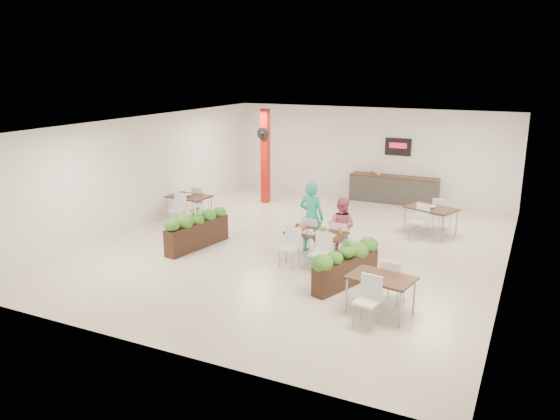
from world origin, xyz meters
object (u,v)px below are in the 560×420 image
Objects in this scene: diner_woman at (341,227)px; planter_left at (197,228)px; side_table_c at (381,283)px; red_column at (265,155)px; side_table_b at (431,212)px; diner_man at (311,217)px; service_counter at (394,189)px; planter_right at (346,264)px; side_table_a at (189,199)px; main_table at (316,237)px.

diner_woman reaches higher than planter_left.
red_column is at bearing 140.22° from side_table_c.
diner_man is at bearing -108.88° from side_table_b.
service_counter is (4.00, 1.86, -1.15)m from red_column.
planter_right is at bearing 116.84° from diner_woman.
red_column is 1.92× the size of side_table_b.
side_table_a is 0.98× the size of side_table_c.
diner_man is 3.78m from side_table_b.
diner_man is (-0.59, -5.96, 0.42)m from service_counter.
red_column is 6.16m from main_table.
diner_woman is 0.90× the size of side_table_c.
diner_woman reaches higher than planter_right.
planter_right is 4.72m from side_table_b.
red_column is 7.73m from planter_right.
service_counter is 8.94m from side_table_c.
diner_woman is (4.21, -4.09, -0.89)m from red_column.
diner_woman is 0.70× the size of planter_left.
side_table_a and side_table_b have the same top height.
main_table is 1.02× the size of side_table_b.
red_column reaches higher than side_table_c.
service_counter is 1.57× the size of planter_right.
side_table_b is (2.04, 3.54, 0.00)m from main_table.
diner_man is 0.82m from diner_woman.
side_table_b is at bearing -115.38° from diner_woman.
service_counter is at bearing 142.11° from side_table_b.
diner_woman is 0.92× the size of side_table_a.
red_column reaches higher than diner_man.
side_table_c is at bearing -67.39° from side_table_b.
red_column is 3.31m from side_table_a.
planter_left is at bearing 19.58° from diner_woman.
red_column is 5.38m from diner_man.
service_counter is 1.76× the size of main_table.
diner_woman is at bearing -98.23° from side_table_b.
main_table is 0.94× the size of diner_man.
diner_man is 4.66m from side_table_a.
diner_woman is at bearing -87.95° from service_counter.
service_counter is 7.76m from planter_right.
diner_woman is 5.43m from side_table_a.
main_table is at bearing -51.31° from red_column.
diner_woman is at bearing -9.93° from side_table_a.
planter_right is (0.73, -1.74, -0.25)m from diner_woman.
diner_man is at bearing -50.19° from red_column.
planter_left is 1.12× the size of planter_right.
planter_left is at bearing -173.82° from main_table.
side_table_a is (-6.05, 2.88, 0.13)m from planter_right.
side_table_b is 1.00× the size of side_table_c.
main_table is at bearing 61.92° from diner_woman.
red_column is 1.92× the size of side_table_c.
planter_right is at bearing -79.76° from side_table_b.
planter_left reaches higher than side_table_c.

